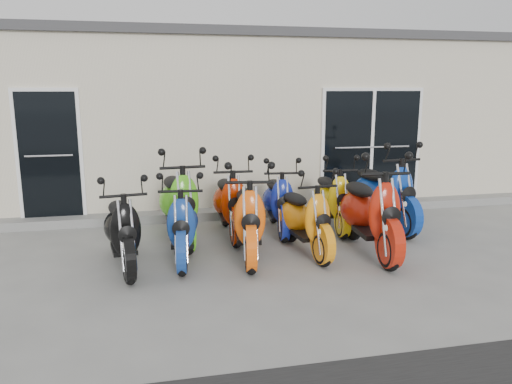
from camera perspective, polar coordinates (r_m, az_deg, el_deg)
ground at (r=7.23m, az=1.02°, el=-6.78°), size 80.00×80.00×0.00m
building at (r=12.00m, az=-4.73°, el=8.41°), size 14.00×6.00×3.20m
roof_cap at (r=12.01m, az=-4.87°, el=16.43°), size 14.20×6.20×0.16m
front_step at (r=9.11m, az=-1.90°, el=-2.36°), size 14.00×0.40×0.15m
door_left at (r=9.05m, az=-22.55°, el=4.27°), size 1.07×0.08×2.22m
door_right at (r=9.83m, az=13.03°, el=5.41°), size 2.02×0.08×2.22m
scooter_front_black at (r=6.63m, az=-15.08°, el=-3.08°), size 0.89×1.83×1.30m
scooter_front_blue at (r=6.77m, az=-8.42°, el=-2.52°), size 0.80×1.80×1.29m
scooter_front_orange_a at (r=6.80m, az=-0.91°, el=-1.80°), size 0.97×1.99×1.41m
scooter_front_orange_b at (r=7.03m, az=5.63°, el=-1.96°), size 0.80×1.78×1.28m
scooter_front_red at (r=7.13m, az=12.93°, el=-1.04°), size 0.86×2.09×1.52m
scooter_back_green at (r=7.63m, az=-8.86°, el=-0.11°), size 0.93×2.09×1.50m
scooter_back_red at (r=7.82m, az=-3.04°, el=-0.21°), size 0.71×1.85×1.36m
scooter_back_blue at (r=8.04m, az=2.55°, el=-0.15°), size 0.82×1.79×1.28m
scooter_back_yellow at (r=8.31m, az=8.72°, el=0.17°), size 0.78×1.80×1.30m
scooter_back_extra at (r=8.51m, az=14.43°, el=0.90°), size 0.93×2.09×1.50m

